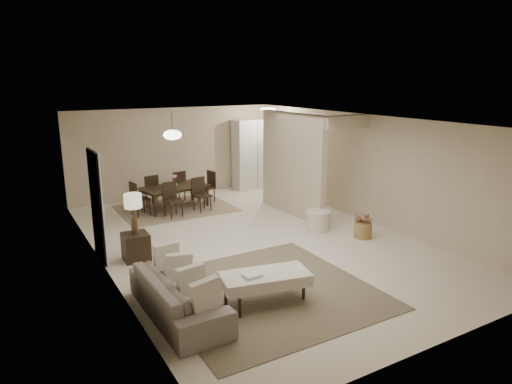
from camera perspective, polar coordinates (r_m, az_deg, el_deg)
floor at (r=9.58m, az=-0.30°, el=-6.10°), size 9.00×9.00×0.00m
ceiling at (r=9.02m, az=-0.32°, el=8.97°), size 9.00×9.00×0.00m
back_wall at (r=13.25m, az=-10.05°, el=4.95°), size 6.00×0.00×6.00m
left_wall at (r=8.20m, az=-18.83°, el=-1.19°), size 0.00×9.00×9.00m
right_wall at (r=10.99m, az=13.42°, el=2.92°), size 0.00×9.00×9.00m
partition at (r=11.20m, az=4.53°, el=3.47°), size 0.15×2.50×2.50m
doorway at (r=8.84m, az=-19.31°, el=-1.71°), size 0.04×0.90×2.04m
pantry_cabinet at (r=13.94m, az=-0.39°, el=4.78°), size 1.20×0.55×2.10m
flush_light at (r=12.94m, az=1.52°, el=10.34°), size 0.44×0.44×0.05m
living_rug at (r=7.42m, az=1.27°, el=-12.29°), size 3.20×3.20×0.01m
sofa at (r=6.72m, az=-9.67°, el=-12.63°), size 2.09×0.85×0.61m
ottoman_bench at (r=6.93m, az=1.16°, el=-10.84°), size 1.42×0.86×0.47m
side_table at (r=8.83m, az=-14.78°, el=-6.62°), size 0.48×0.48×0.51m
table_lamp at (r=8.58m, az=-15.12°, el=-1.51°), size 0.32×0.32×0.76m
round_pouf at (r=10.27m, az=7.71°, el=-3.56°), size 0.55×0.55×0.43m
wicker_basket at (r=9.98m, az=13.19°, el=-4.67°), size 0.43×0.43×0.32m
dining_rug at (r=12.04m, az=-10.00°, el=-2.03°), size 2.80×2.10×0.01m
dining_table at (r=11.97m, az=-10.06°, el=-0.70°), size 1.81×1.19×0.59m
dining_chairs at (r=11.93m, az=-10.09°, el=-0.08°), size 2.33×1.84×0.86m
vase at (r=11.88m, az=-10.14°, el=1.00°), size 0.16×0.16×0.14m
yellow_mat at (r=12.25m, az=5.59°, el=-1.61°), size 1.05×0.71×0.01m
pendant_light at (r=11.66m, az=-10.40°, el=7.04°), size 0.46×0.46×0.71m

